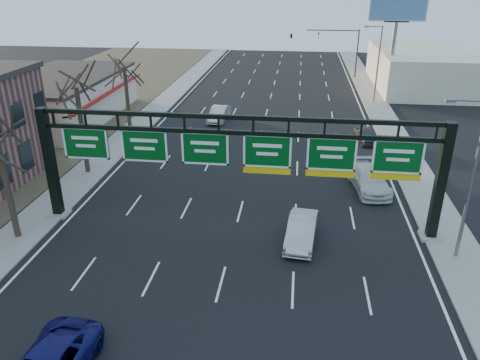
# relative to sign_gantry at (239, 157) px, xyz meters

# --- Properties ---
(ground) EXTENTS (160.00, 160.00, 0.00)m
(ground) POSITION_rel_sign_gantry_xyz_m (-0.16, -8.00, -4.63)
(ground) COLOR black
(ground) RESTS_ON ground
(sidewalk_left) EXTENTS (3.00, 120.00, 0.12)m
(sidewalk_left) POSITION_rel_sign_gantry_xyz_m (-12.96, 12.00, -4.57)
(sidewalk_left) COLOR gray
(sidewalk_left) RESTS_ON ground
(sidewalk_right) EXTENTS (3.00, 120.00, 0.12)m
(sidewalk_right) POSITION_rel_sign_gantry_xyz_m (12.64, 12.00, -4.57)
(sidewalk_right) COLOR gray
(sidewalk_right) RESTS_ON ground
(lane_markings) EXTENTS (21.60, 120.00, 0.01)m
(lane_markings) POSITION_rel_sign_gantry_xyz_m (-0.16, 12.00, -4.62)
(lane_markings) COLOR white
(lane_markings) RESTS_ON ground
(sign_gantry) EXTENTS (24.60, 1.20, 7.20)m
(sign_gantry) POSITION_rel_sign_gantry_xyz_m (0.00, 0.00, 0.00)
(sign_gantry) COLOR black
(sign_gantry) RESTS_ON ground
(cream_strip) EXTENTS (10.90, 18.40, 4.70)m
(cream_strip) POSITION_rel_sign_gantry_xyz_m (-21.64, 21.00, -2.27)
(cream_strip) COLOR beige
(cream_strip) RESTS_ON ground
(building_right_distant) EXTENTS (12.00, 20.00, 5.00)m
(building_right_distant) POSITION_rel_sign_gantry_xyz_m (19.84, 42.00, -2.13)
(building_right_distant) COLOR beige
(building_right_distant) RESTS_ON ground
(tree_mid) EXTENTS (3.60, 3.60, 9.24)m
(tree_mid) POSITION_rel_sign_gantry_xyz_m (-12.96, 7.00, 3.23)
(tree_mid) COLOR #2F251A
(tree_mid) RESTS_ON sidewalk_left
(tree_far) EXTENTS (3.60, 3.60, 8.86)m
(tree_far) POSITION_rel_sign_gantry_xyz_m (-12.96, 17.00, 2.86)
(tree_far) COLOR #2F251A
(tree_far) RESTS_ON sidewalk_left
(streetlight_near) EXTENTS (2.15, 0.22, 9.00)m
(streetlight_near) POSITION_rel_sign_gantry_xyz_m (12.31, -2.00, 0.45)
(streetlight_near) COLOR slate
(streetlight_near) RESTS_ON sidewalk_right
(streetlight_far) EXTENTS (2.15, 0.22, 9.00)m
(streetlight_far) POSITION_rel_sign_gantry_xyz_m (12.31, 32.00, 0.45)
(streetlight_far) COLOR slate
(streetlight_far) RESTS_ON sidewalk_right
(billboard_right) EXTENTS (7.00, 0.50, 12.00)m
(billboard_right) POSITION_rel_sign_gantry_xyz_m (14.84, 36.98, 4.43)
(billboard_right) COLOR slate
(billboard_right) RESTS_ON ground
(traffic_signal_mast) EXTENTS (10.16, 0.54, 7.00)m
(traffic_signal_mast) POSITION_rel_sign_gantry_xyz_m (5.53, 47.00, 0.87)
(traffic_signal_mast) COLOR black
(traffic_signal_mast) RESTS_ON ground
(car_silver_sedan) EXTENTS (2.03, 4.69, 1.50)m
(car_silver_sedan) POSITION_rel_sign_gantry_xyz_m (3.88, -1.38, -3.88)
(car_silver_sedan) COLOR #A5A5AA
(car_silver_sedan) RESTS_ON ground
(car_white_wagon) EXTENTS (3.08, 5.82, 1.61)m
(car_white_wagon) POSITION_rel_sign_gantry_xyz_m (8.70, 6.59, -3.83)
(car_white_wagon) COLOR silver
(car_white_wagon) RESTS_ON ground
(car_grey_far) EXTENTS (2.29, 4.23, 1.37)m
(car_grey_far) POSITION_rel_sign_gantry_xyz_m (9.79, 17.34, -3.95)
(car_grey_far) COLOR #3A3D3F
(car_grey_far) RESTS_ON ground
(car_silver_distant) EXTENTS (1.97, 4.69, 1.51)m
(car_silver_distant) POSITION_rel_sign_gantry_xyz_m (-4.98, 22.29, -3.88)
(car_silver_distant) COLOR #BABABF
(car_silver_distant) RESTS_ON ground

